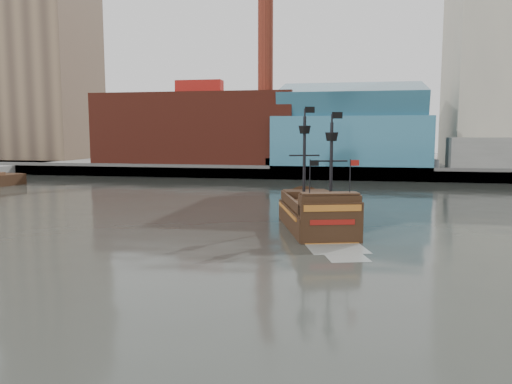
# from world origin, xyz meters

# --- Properties ---
(ground) EXTENTS (400.00, 400.00, 0.00)m
(ground) POSITION_xyz_m (0.00, 0.00, 0.00)
(ground) COLOR #242722
(ground) RESTS_ON ground
(promenade_far) EXTENTS (220.00, 60.00, 2.00)m
(promenade_far) POSITION_xyz_m (0.00, 92.00, 1.00)
(promenade_far) COLOR slate
(promenade_far) RESTS_ON ground
(seawall) EXTENTS (220.00, 1.00, 2.60)m
(seawall) POSITION_xyz_m (0.00, 62.50, 1.30)
(seawall) COLOR #4C4C49
(seawall) RESTS_ON ground
(skyline) EXTENTS (149.00, 45.00, 62.00)m
(skyline) POSITION_xyz_m (5.21, 84.56, 24.55)
(skyline) COLOR brown
(skyline) RESTS_ON promenade_far
(pirate_ship) EXTENTS (9.16, 16.93, 12.14)m
(pirate_ship) POSITION_xyz_m (7.58, 13.69, 1.10)
(pirate_ship) COLOR black
(pirate_ship) RESTS_ON ground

